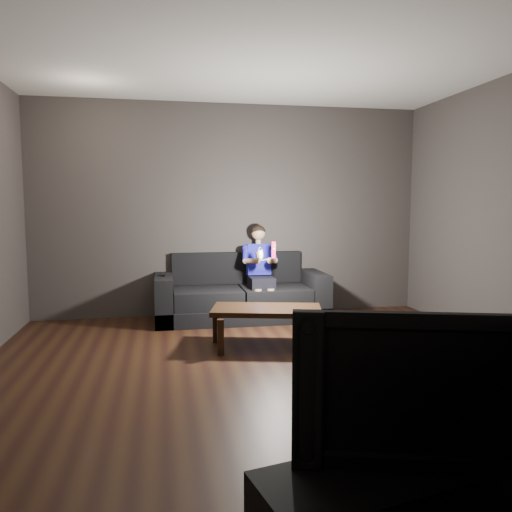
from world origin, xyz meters
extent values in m
plane|color=black|center=(0.00, 0.00, 0.00)|extent=(5.00, 5.00, 0.00)
cube|color=#3E3736|center=(0.00, 2.50, 1.35)|extent=(5.00, 0.04, 2.70)
cube|color=#3E3736|center=(0.00, -2.50, 1.35)|extent=(5.00, 0.04, 2.70)
cube|color=beige|center=(0.00, 0.00, 2.70)|extent=(5.00, 5.00, 0.02)
cube|color=black|center=(0.07, 2.16, 0.09)|extent=(2.10, 0.91, 0.18)
cube|color=black|center=(-0.35, 2.07, 0.29)|extent=(0.82, 0.64, 0.22)
cube|color=black|center=(0.49, 2.07, 0.29)|extent=(0.82, 0.64, 0.22)
cube|color=black|center=(0.07, 2.51, 0.61)|extent=(1.68, 0.21, 0.41)
cube|color=black|center=(-0.87, 2.16, 0.29)|extent=(0.21, 0.91, 0.57)
cube|color=black|center=(1.01, 2.16, 0.29)|extent=(0.21, 0.91, 0.57)
cube|color=black|center=(0.31, 2.05, 0.47)|extent=(0.29, 0.37, 0.14)
cube|color=#191299|center=(0.31, 2.24, 0.73)|extent=(0.29, 0.21, 0.41)
cube|color=yellow|center=(0.31, 2.16, 0.79)|extent=(0.09, 0.09, 0.10)
cube|color=red|center=(0.31, 2.16, 0.79)|extent=(0.06, 0.06, 0.06)
cylinder|color=tan|center=(0.31, 2.24, 0.96)|extent=(0.07, 0.07, 0.06)
sphere|color=tan|center=(0.31, 2.24, 1.07)|extent=(0.18, 0.18, 0.18)
ellipsoid|color=black|center=(0.31, 2.25, 1.09)|extent=(0.18, 0.18, 0.16)
cylinder|color=#191299|center=(0.13, 2.18, 0.80)|extent=(0.08, 0.22, 0.19)
cylinder|color=#191299|center=(0.49, 2.18, 0.80)|extent=(0.08, 0.22, 0.19)
cylinder|color=tan|center=(0.18, 2.02, 0.76)|extent=(0.14, 0.23, 0.10)
cylinder|color=tan|center=(0.45, 2.02, 0.76)|extent=(0.14, 0.23, 0.10)
sphere|color=tan|center=(0.24, 1.93, 0.75)|extent=(0.08, 0.08, 0.08)
sphere|color=tan|center=(0.39, 1.93, 0.75)|extent=(0.08, 0.08, 0.08)
cylinder|color=tan|center=(0.23, 1.85, 0.25)|extent=(0.09, 0.09, 0.33)
cylinder|color=tan|center=(0.39, 1.85, 0.25)|extent=(0.09, 0.09, 0.33)
cube|color=#C3183C|center=(0.39, 1.72, 0.90)|extent=(0.06, 0.08, 0.20)
cube|color=maroon|center=(0.39, 1.70, 0.95)|extent=(0.03, 0.02, 0.03)
cylinder|color=white|center=(0.39, 1.70, 0.88)|extent=(0.02, 0.01, 0.02)
ellipsoid|color=white|center=(0.24, 1.73, 0.86)|extent=(0.07, 0.10, 0.16)
cylinder|color=black|center=(0.24, 1.69, 0.92)|extent=(0.03, 0.01, 0.03)
cube|color=black|center=(-0.87, 2.12, 0.59)|extent=(0.04, 0.14, 0.03)
cube|color=black|center=(-0.87, 2.16, 0.60)|extent=(0.02, 0.02, 0.00)
cube|color=black|center=(0.14, 0.92, 0.37)|extent=(1.18, 0.78, 0.05)
cube|color=black|center=(-0.35, 0.69, 0.17)|extent=(0.06, 0.06, 0.34)
cube|color=black|center=(0.63, 0.69, 0.17)|extent=(0.06, 0.06, 0.34)
cube|color=black|center=(-0.35, 1.14, 0.17)|extent=(0.06, 0.06, 0.34)
cube|color=black|center=(0.63, 1.14, 0.17)|extent=(0.06, 0.06, 0.34)
imported|color=black|center=(0.09, -2.27, 0.76)|extent=(1.00, 0.41, 0.58)
camera|label=1|loc=(-0.87, -3.90, 1.42)|focal=35.00mm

